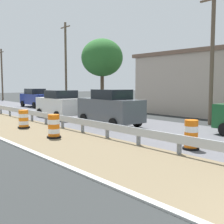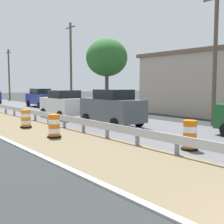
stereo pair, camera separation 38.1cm
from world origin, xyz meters
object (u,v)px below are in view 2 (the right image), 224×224
object	(u,v)px
traffic_barrel_nearest	(190,137)
utility_pole_far	(9,74)
car_lead_near_lane	(112,108)
traffic_barrel_close	(54,127)
utility_pole_mid	(71,64)
car_lead_far_lane	(63,104)
car_trailing_near_lane	(41,98)
traffic_barrel_mid	(26,120)
utility_pole_near	(215,56)

from	to	relation	value
traffic_barrel_nearest	utility_pole_far	world-z (taller)	utility_pole_far
car_lead_near_lane	utility_pole_far	xyz separation A→B (m)	(4.84, 32.13, 2.99)
utility_pole_far	traffic_barrel_close	bearing A→B (deg)	-105.58
utility_pole_mid	utility_pole_far	size ratio (longest dim) A/B	1.16
car_lead_far_lane	utility_pole_far	distance (m)	27.49
car_trailing_near_lane	traffic_barrel_close	bearing A→B (deg)	-22.16
traffic_barrel_close	traffic_barrel_mid	xyz separation A→B (m)	(0.14, 3.74, -0.03)
traffic_barrel_nearest	utility_pole_near	bearing A→B (deg)	25.92
utility_pole_near	traffic_barrel_close	bearing A→B (deg)	166.45
traffic_barrel_close	utility_pole_near	distance (m)	10.28
traffic_barrel_nearest	traffic_barrel_mid	size ratio (longest dim) A/B	1.11
car_lead_far_lane	car_lead_near_lane	bearing A→B (deg)	-174.98
traffic_barrel_close	traffic_barrel_mid	bearing A→B (deg)	87.89
traffic_barrel_mid	car_trailing_near_lane	world-z (taller)	car_trailing_near_lane
traffic_barrel_nearest	car_lead_near_lane	xyz separation A→B (m)	(1.68, 6.85, 0.56)
utility_pole_far	utility_pole_near	bearing A→B (deg)	-90.01
traffic_barrel_mid	car_lead_far_lane	size ratio (longest dim) A/B	0.24
car_lead_near_lane	utility_pole_mid	bearing A→B (deg)	-19.23
utility_pole_near	utility_pole_mid	world-z (taller)	utility_pole_mid
utility_pole_far	car_lead_near_lane	bearing A→B (deg)	-98.57
utility_pole_mid	traffic_barrel_mid	bearing A→B (deg)	-129.65
traffic_barrel_mid	utility_pole_mid	xyz separation A→B (m)	(9.99, 12.06, 4.23)
traffic_barrel_nearest	car_trailing_near_lane	xyz separation A→B (m)	(4.29, 22.49, 0.48)
traffic_barrel_mid	car_trailing_near_lane	size ratio (longest dim) A/B	0.22
car_trailing_near_lane	utility_pole_near	distance (m)	19.70
car_lead_near_lane	utility_pole_far	world-z (taller)	utility_pole_far
car_trailing_near_lane	car_lead_far_lane	size ratio (longest dim) A/B	1.08
traffic_barrel_nearest	traffic_barrel_mid	world-z (taller)	traffic_barrel_nearest
traffic_barrel_mid	utility_pole_mid	bearing A→B (deg)	50.35
utility_pole_far	car_lead_far_lane	bearing A→B (deg)	-100.92
traffic_barrel_close	car_lead_near_lane	distance (m)	4.77
utility_pole_mid	utility_pole_far	world-z (taller)	utility_pole_mid
utility_pole_near	car_lead_far_lane	bearing A→B (deg)	119.91
utility_pole_near	utility_pole_far	bearing A→B (deg)	89.99
traffic_barrel_close	car_lead_near_lane	bearing A→B (deg)	17.53
traffic_barrel_close	utility_pole_far	distance (m)	35.01
car_trailing_near_lane	car_lead_far_lane	xyz separation A→B (m)	(-2.93, -10.34, 0.02)
utility_pole_mid	car_lead_near_lane	bearing A→B (deg)	-111.34
traffic_barrel_mid	utility_pole_far	bearing A→B (deg)	72.82
car_lead_far_lane	utility_pole_mid	xyz separation A→B (m)	(5.95, 9.06, 3.68)
traffic_barrel_close	utility_pole_near	bearing A→B (deg)	-13.55
traffic_barrel_mid	utility_pole_mid	distance (m)	16.22
traffic_barrel_nearest	car_lead_near_lane	distance (m)	7.07
car_trailing_near_lane	utility_pole_near	size ratio (longest dim) A/B	0.57
car_trailing_near_lane	utility_pole_mid	size ratio (longest dim) A/B	0.50
traffic_barrel_close	utility_pole_far	bearing A→B (deg)	74.42
traffic_barrel_close	car_lead_near_lane	world-z (taller)	car_lead_near_lane
traffic_barrel_close	utility_pole_far	xyz separation A→B (m)	(9.35, 33.55, 3.58)
utility_pole_mid	utility_pole_near	bearing A→B (deg)	-92.46
traffic_barrel_close	car_lead_near_lane	xyz separation A→B (m)	(4.51, 1.43, 0.58)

